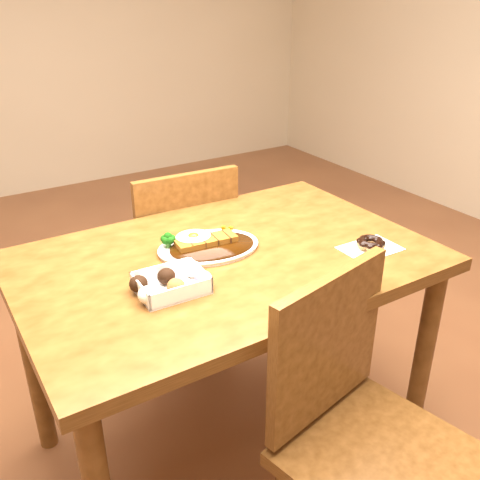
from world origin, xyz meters
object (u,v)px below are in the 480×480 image
chair_near (362,431)px  katsu_curry_plate (207,245)px  pon_de_ring (371,244)px  donut_box (171,282)px  table (227,284)px  chair_far (178,258)px

chair_near → katsu_curry_plate: chair_near is taller
chair_near → pon_de_ring: 0.55m
chair_near → donut_box: 0.60m
table → donut_box: bearing=-156.9°
chair_far → katsu_curry_plate: bearing=79.2°
table → chair_far: bearing=80.5°
chair_far → katsu_curry_plate: size_ratio=2.59×
table → chair_near: (0.07, -0.54, -0.17)m
donut_box → chair_near: bearing=-56.7°
donut_box → pon_de_ring: donut_box is taller
katsu_curry_plate → donut_box: size_ratio=1.63×
chair_far → donut_box: chair_far is taller
table → katsu_curry_plate: bearing=114.3°
pon_de_ring → katsu_curry_plate: bearing=148.2°
table → katsu_curry_plate: 0.14m
katsu_curry_plate → donut_box: katsu_curry_plate is taller
chair_near → katsu_curry_plate: (-0.10, 0.60, 0.29)m
katsu_curry_plate → pon_de_ring: bearing=-31.8°
table → donut_box: (-0.22, -0.10, 0.12)m
table → chair_near: bearing=-83.0°
donut_box → pon_de_ring: size_ratio=1.16×
chair_far → katsu_curry_plate: (-0.12, -0.47, 0.29)m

